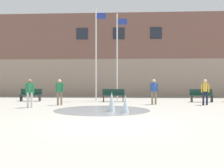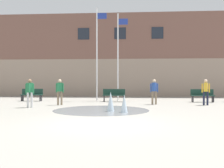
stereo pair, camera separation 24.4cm
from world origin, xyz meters
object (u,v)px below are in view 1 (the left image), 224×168
object	(u,v)px
flagpole_right	(118,54)
teen_by_trashcan	(205,90)
adult_near_bench	(60,90)
flagpole_left	(97,51)
adult_watching	(30,91)
park_bench_center	(113,95)
adult_in_red	(154,90)
park_bench_under_left_flagpole	(31,95)
park_bench_under_right_flagpole	(201,95)

from	to	relation	value
flagpole_right	teen_by_trashcan	bearing A→B (deg)	-31.90
adult_near_bench	flagpole_left	size ratio (longest dim) A/B	0.23
adult_watching	flagpole_left	size ratio (longest dim) A/B	0.23
adult_near_bench	flagpole_right	size ratio (longest dim) A/B	0.24
park_bench_center	flagpole_left	xyz separation A→B (m)	(-1.33, 1.03, 3.29)
teen_by_trashcan	adult_watching	size ratio (longest dim) A/B	1.00
park_bench_center	flagpole_left	distance (m)	3.70
park_bench_center	adult_near_bench	distance (m)	4.32
adult_in_red	teen_by_trashcan	bearing A→B (deg)	111.98
park_bench_under_left_flagpole	park_bench_center	bearing A→B (deg)	-1.76
adult_watching	park_bench_under_left_flagpole	bearing A→B (deg)	-142.25
park_bench_under_left_flagpole	adult_near_bench	xyz separation A→B (m)	(2.96, -3.09, 0.45)
teen_by_trashcan	adult_near_bench	distance (m)	8.97
park_bench_center	flagpole_left	bearing A→B (deg)	142.26
teen_by_trashcan	adult_in_red	size ratio (longest dim) A/B	1.00
adult_in_red	park_bench_under_right_flagpole	bearing A→B (deg)	148.66
adult_in_red	park_bench_center	bearing A→B (deg)	-100.12
teen_by_trashcan	flagpole_left	bearing A→B (deg)	87.11
adult_near_bench	adult_in_red	size ratio (longest dim) A/B	1.00
teen_by_trashcan	adult_watching	world-z (taller)	same
adult_near_bench	adult_in_red	world-z (taller)	same
park_bench_center	park_bench_under_right_flagpole	bearing A→B (deg)	0.47
adult_near_bench	adult_watching	size ratio (longest dim) A/B	1.00
park_bench_under_right_flagpole	adult_near_bench	bearing A→B (deg)	-162.61
adult_near_bench	adult_in_red	distance (m)	5.91
adult_in_red	adult_watching	distance (m)	7.52
park_bench_under_left_flagpole	adult_near_bench	world-z (taller)	adult_near_bench
flagpole_left	park_bench_center	bearing A→B (deg)	-37.74
park_bench_center	adult_near_bench	size ratio (longest dim) A/B	1.01
park_bench_under_left_flagpole	adult_in_red	size ratio (longest dim) A/B	1.01
adult_in_red	flagpole_right	distance (m)	4.72
adult_watching	flagpole_left	bearing A→B (deg)	168.76
park_bench_under_left_flagpole	adult_near_bench	distance (m)	4.30
park_bench_center	teen_by_trashcan	bearing A→B (deg)	-22.52
adult_in_red	park_bench_under_left_flagpole	bearing A→B (deg)	-76.74
adult_near_bench	flagpole_left	distance (m)	5.18
park_bench_under_left_flagpole	flagpole_left	world-z (taller)	flagpole_left
park_bench_under_left_flagpole	adult_watching	bearing A→B (deg)	-70.17
adult_in_red	flagpole_right	world-z (taller)	flagpole_right
adult_in_red	flagpole_left	bearing A→B (deg)	-100.09
park_bench_center	adult_near_bench	xyz separation A→B (m)	(-3.17, -2.90, 0.45)
park_bench_under_right_flagpole	adult_in_red	world-z (taller)	adult_in_red
park_bench_under_right_flagpole	teen_by_trashcan	distance (m)	2.53
park_bench_under_right_flagpole	flagpole_right	distance (m)	6.78
adult_watching	teen_by_trashcan	bearing A→B (deg)	119.64
flagpole_left	park_bench_under_left_flagpole	bearing A→B (deg)	-170.01
park_bench_under_left_flagpole	adult_near_bench	bearing A→B (deg)	-46.19
park_bench_under_left_flagpole	adult_watching	xyz separation A→B (m)	(1.70, -4.71, 0.45)
adult_watching	flagpole_left	xyz separation A→B (m)	(3.10, 5.55, 2.83)
park_bench_under_left_flagpole	flagpole_left	size ratio (longest dim) A/B	0.23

